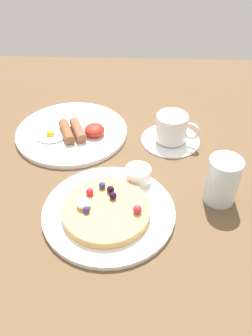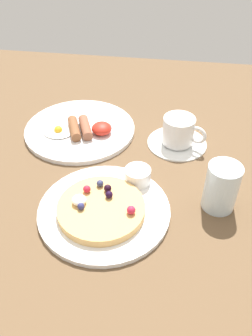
{
  "view_description": "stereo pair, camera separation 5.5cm",
  "coord_description": "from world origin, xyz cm",
  "px_view_note": "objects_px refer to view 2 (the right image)",
  "views": [
    {
      "loc": [
        4.43,
        -49.18,
        49.26
      ],
      "look_at": [
        2.13,
        3.79,
        4.0
      ],
      "focal_mm": 37.0,
      "sensor_mm": 36.0,
      "label": 1
    },
    {
      "loc": [
        9.89,
        -48.66,
        49.26
      ],
      "look_at": [
        2.13,
        3.79,
        4.0
      ],
      "focal_mm": 37.0,
      "sensor_mm": 36.0,
      "label": 2
    }
  ],
  "objects_px": {
    "coffee_cup": "(179,130)",
    "pancake_plate": "(104,210)",
    "breakfast_plate": "(80,129)",
    "coffee_saucer": "(177,143)",
    "water_glass": "(221,187)",
    "syrup_ramekin": "(138,175)"
  },
  "relations": [
    {
      "from": "breakfast_plate",
      "to": "coffee_saucer",
      "type": "xyz_separation_m",
      "value": [
        0.24,
        -0.02,
        -0.0
      ]
    },
    {
      "from": "syrup_ramekin",
      "to": "breakfast_plate",
      "type": "height_order",
      "value": "syrup_ramekin"
    },
    {
      "from": "water_glass",
      "to": "breakfast_plate",
      "type": "bearing_deg",
      "value": 147.61
    },
    {
      "from": "breakfast_plate",
      "to": "syrup_ramekin",
      "type": "bearing_deg",
      "value": -46.46
    },
    {
      "from": "pancake_plate",
      "to": "coffee_saucer",
      "type": "relative_size",
      "value": 1.78
    },
    {
      "from": "breakfast_plate",
      "to": "coffee_saucer",
      "type": "distance_m",
      "value": 0.24
    },
    {
      "from": "syrup_ramekin",
      "to": "pancake_plate",
      "type": "bearing_deg",
      "value": -122.28
    },
    {
      "from": "syrup_ramekin",
      "to": "water_glass",
      "type": "height_order",
      "value": "water_glass"
    },
    {
      "from": "pancake_plate",
      "to": "syrup_ramekin",
      "type": "relative_size",
      "value": 4.7
    },
    {
      "from": "pancake_plate",
      "to": "water_glass",
      "type": "xyz_separation_m",
      "value": [
        0.21,
        0.05,
        0.04
      ]
    },
    {
      "from": "water_glass",
      "to": "coffee_cup",
      "type": "bearing_deg",
      "value": 113.79
    },
    {
      "from": "breakfast_plate",
      "to": "water_glass",
      "type": "height_order",
      "value": "water_glass"
    },
    {
      "from": "pancake_plate",
      "to": "coffee_saucer",
      "type": "xyz_separation_m",
      "value": [
        0.13,
        0.24,
        -0.0
      ]
    },
    {
      "from": "coffee_cup",
      "to": "pancake_plate",
      "type": "bearing_deg",
      "value": -118.6
    },
    {
      "from": "syrup_ramekin",
      "to": "coffee_saucer",
      "type": "xyz_separation_m",
      "value": [
        0.08,
        0.16,
        -0.02
      ]
    },
    {
      "from": "pancake_plate",
      "to": "syrup_ramekin",
      "type": "distance_m",
      "value": 0.1
    },
    {
      "from": "syrup_ramekin",
      "to": "breakfast_plate",
      "type": "xyz_separation_m",
      "value": [
        -0.17,
        0.17,
        -0.02
      ]
    },
    {
      "from": "water_glass",
      "to": "pancake_plate",
      "type": "bearing_deg",
      "value": -166.32
    },
    {
      "from": "breakfast_plate",
      "to": "coffee_cup",
      "type": "relative_size",
      "value": 2.69
    },
    {
      "from": "syrup_ramekin",
      "to": "coffee_saucer",
      "type": "height_order",
      "value": "syrup_ramekin"
    },
    {
      "from": "coffee_saucer",
      "to": "water_glass",
      "type": "height_order",
      "value": "water_glass"
    },
    {
      "from": "coffee_saucer",
      "to": "water_glass",
      "type": "bearing_deg",
      "value": -65.86
    }
  ]
}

